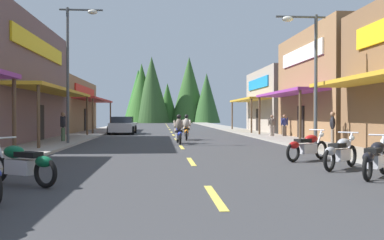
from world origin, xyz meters
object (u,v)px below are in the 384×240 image
(streetlamp_right, at_px, (308,61))
(motorcycle_parked_right_2, at_px, (376,158))
(motorcycle_parked_left_2, at_px, (21,163))
(streetlamp_left, at_px, (74,57))
(parked_car_curbside, at_px, (123,125))
(pedestrian_by_shop, at_px, (284,124))
(pedestrian_browsing, at_px, (272,125))
(motorcycle_parked_right_4, at_px, (307,146))
(pedestrian_waiting, at_px, (63,125))
(motorcycle_parked_right_3, at_px, (341,152))
(rider_cruising_lead, at_px, (179,131))
(pedestrian_strolling, at_px, (333,126))
(rider_cruising_trailing, at_px, (187,129))

(streetlamp_right, height_order, motorcycle_parked_right_2, streetlamp_right)
(motorcycle_parked_left_2, bearing_deg, streetlamp_left, -51.83)
(parked_car_curbside, bearing_deg, motorcycle_parked_right_2, -160.81)
(pedestrian_by_shop, xyz_separation_m, pedestrian_browsing, (-0.89, -0.11, -0.01))
(streetlamp_right, relative_size, pedestrian_by_shop, 3.73)
(streetlamp_right, bearing_deg, streetlamp_left, 159.38)
(streetlamp_left, bearing_deg, motorcycle_parked_right_2, -50.69)
(motorcycle_parked_right_4, distance_m, pedestrian_browsing, 14.23)
(motorcycle_parked_right_2, distance_m, pedestrian_waiting, 16.94)
(motorcycle_parked_right_3, bearing_deg, rider_cruising_lead, 67.57)
(pedestrian_by_shop, bearing_deg, pedestrian_strolling, -22.77)
(streetlamp_left, bearing_deg, parked_car_curbside, 84.20)
(rider_cruising_lead, relative_size, pedestrian_waiting, 1.27)
(motorcycle_parked_left_2, bearing_deg, motorcycle_parked_right_3, -133.21)
(pedestrian_waiting, xyz_separation_m, pedestrian_strolling, (13.44, -3.74, 0.00))
(motorcycle_parked_left_2, bearing_deg, pedestrian_by_shop, -89.72)
(rider_cruising_lead, distance_m, pedestrian_waiting, 6.30)
(rider_cruising_lead, xyz_separation_m, parked_car_curbside, (-4.02, 11.97, 0.03))
(motorcycle_parked_right_3, relative_size, pedestrian_waiting, 0.97)
(streetlamp_right, height_order, pedestrian_strolling, streetlamp_right)
(pedestrian_waiting, bearing_deg, motorcycle_parked_left_2, 109.62)
(rider_cruising_lead, relative_size, pedestrian_browsing, 1.39)
(motorcycle_parked_right_3, relative_size, parked_car_curbside, 0.38)
(motorcycle_parked_right_3, height_order, motorcycle_parked_right_4, same)
(motorcycle_parked_left_2, bearing_deg, rider_cruising_lead, -75.17)
(motorcycle_parked_left_2, relative_size, rider_cruising_trailing, 0.87)
(parked_car_curbside, bearing_deg, motorcycle_parked_left_2, -179.46)
(motorcycle_parked_right_2, relative_size, parked_car_curbside, 0.39)
(streetlamp_left, xyz_separation_m, pedestrian_waiting, (-0.91, 1.63, -3.47))
(streetlamp_left, height_order, motorcycle_parked_right_4, streetlamp_left)
(motorcycle_parked_right_4, bearing_deg, pedestrian_browsing, 46.22)
(motorcycle_parked_left_2, distance_m, pedestrian_waiting, 14.00)
(motorcycle_parked_right_2, height_order, rider_cruising_trailing, rider_cruising_trailing)
(motorcycle_parked_left_2, bearing_deg, parked_car_curbside, -57.96)
(streetlamp_right, bearing_deg, rider_cruising_trailing, 119.97)
(streetlamp_right, xyz_separation_m, motorcycle_parked_right_2, (-1.07, -7.67, -3.34))
(motorcycle_parked_right_4, bearing_deg, parked_car_curbside, 77.83)
(streetlamp_right, bearing_deg, motorcycle_parked_right_2, -97.95)
(rider_cruising_lead, bearing_deg, pedestrian_strolling, -114.18)
(motorcycle_parked_right_3, bearing_deg, pedestrian_browsing, 38.34)
(rider_cruising_trailing, bearing_deg, pedestrian_by_shop, -68.16)
(streetlamp_right, height_order, pedestrian_browsing, streetlamp_right)
(pedestrian_strolling, relative_size, parked_car_curbside, 0.39)
(streetlamp_left, relative_size, pedestrian_browsing, 4.50)
(motorcycle_parked_left_2, relative_size, pedestrian_waiting, 1.11)
(rider_cruising_trailing, bearing_deg, pedestrian_strolling, -129.07)
(pedestrian_browsing, xyz_separation_m, pedestrian_waiting, (-12.73, -4.52, 0.10))
(streetlamp_right, bearing_deg, motorcycle_parked_right_3, -101.51)
(rider_cruising_trailing, bearing_deg, streetlamp_right, -145.64)
(rider_cruising_lead, relative_size, pedestrian_strolling, 1.27)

